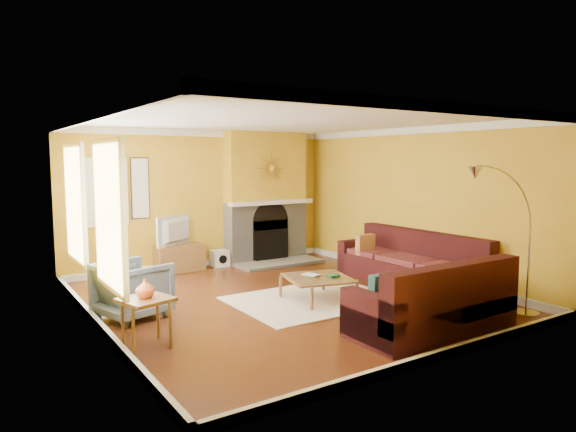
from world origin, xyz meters
TOP-DOWN VIEW (x-y plane):
  - floor at (0.00, 0.00)m, footprint 5.50×6.00m
  - ceiling at (0.00, 0.00)m, footprint 5.50×6.00m
  - wall_back at (0.00, 3.01)m, footprint 5.50×0.02m
  - wall_front at (0.00, -3.01)m, footprint 5.50×0.02m
  - wall_left at (-2.76, 0.00)m, footprint 0.02×6.00m
  - wall_right at (2.76, 0.00)m, footprint 0.02×6.00m
  - baseboard at (0.00, 0.00)m, footprint 5.50×6.00m
  - crown_molding at (0.00, 0.00)m, footprint 5.50×6.00m
  - window_left_near at (-2.72, 1.30)m, footprint 0.06×1.22m
  - window_left_far at (-2.72, -0.60)m, footprint 0.06×1.22m
  - window_back at (-1.90, 2.96)m, footprint 0.82×0.06m
  - wall_art at (-1.25, 2.97)m, footprint 0.34×0.04m
  - fireplace at (1.35, 2.80)m, footprint 1.80×0.40m
  - mantel at (1.35, 2.56)m, footprint 1.92×0.22m
  - hearth at (1.35, 2.25)m, footprint 1.80×0.70m
  - sunburst at (1.35, 2.57)m, footprint 0.70×0.04m
  - rug at (0.35, -0.30)m, footprint 2.40×1.80m
  - sectional_sofa at (1.20, -0.85)m, footprint 3.10×3.70m
  - coffee_table at (0.40, -0.35)m, footprint 1.13×1.13m
  - media_console at (-0.60, 2.75)m, footprint 0.91×0.41m
  - tv at (-0.60, 2.75)m, footprint 0.92×0.58m
  - subwoofer at (0.25, 2.78)m, footprint 0.32×0.32m
  - armchair at (-2.20, 0.35)m, footprint 1.04×1.03m
  - side_table at (-2.40, -0.85)m, footprint 0.64×0.64m
  - vase at (-2.40, -0.85)m, footprint 0.22×0.22m
  - book at (0.26, -0.26)m, footprint 0.25×0.29m
  - arc_lamp at (1.75, -2.55)m, footprint 1.31×0.36m

SIDE VIEW (x-z plane):
  - floor at x=0.00m, z-range -0.02..0.00m
  - rug at x=0.35m, z-range 0.00..0.02m
  - hearth at x=1.35m, z-range 0.00..0.06m
  - baseboard at x=0.00m, z-range 0.00..0.12m
  - subwoofer at x=0.25m, z-range 0.00..0.32m
  - coffee_table at x=0.40m, z-range 0.00..0.36m
  - media_console at x=-0.60m, z-range 0.00..0.50m
  - side_table at x=-2.40m, z-range 0.00..0.57m
  - book at x=0.26m, z-range 0.36..0.39m
  - armchair at x=-2.20m, z-range 0.00..0.77m
  - sectional_sofa at x=1.20m, z-range 0.00..0.90m
  - vase at x=-2.40m, z-range 0.57..0.79m
  - tv at x=-0.60m, z-range 0.50..1.06m
  - arc_lamp at x=1.75m, z-range 0.00..2.04m
  - mantel at x=1.35m, z-range 1.21..1.29m
  - wall_back at x=0.00m, z-range 0.00..2.70m
  - wall_front at x=0.00m, z-range 0.00..2.70m
  - wall_left at x=-2.76m, z-range 0.00..2.70m
  - wall_right at x=2.76m, z-range 0.00..2.70m
  - fireplace at x=1.35m, z-range 0.00..2.70m
  - window_left_near at x=-2.72m, z-range 0.64..2.36m
  - window_left_far at x=-2.72m, z-range 0.64..2.36m
  - window_back at x=-1.90m, z-range 0.94..2.16m
  - wall_art at x=-1.25m, z-range 1.03..2.17m
  - sunburst at x=1.35m, z-range 1.60..2.30m
  - crown_molding at x=0.00m, z-range 2.58..2.70m
  - ceiling at x=0.00m, z-range 2.70..2.72m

